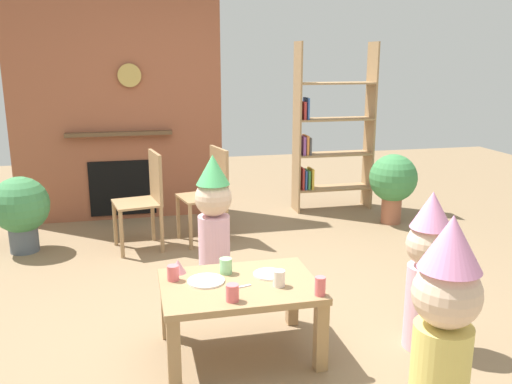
% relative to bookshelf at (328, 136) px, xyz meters
% --- Properties ---
extents(ground_plane, '(12.00, 12.00, 0.00)m').
position_rel_bookshelf_xyz_m(ground_plane, '(-1.46, -2.40, -0.86)').
color(ground_plane, '#846B4C').
extents(brick_fireplace_feature, '(2.20, 0.28, 2.40)m').
position_rel_bookshelf_xyz_m(brick_fireplace_feature, '(-2.31, 0.20, 0.33)').
color(brick_fireplace_feature, '#935138').
rests_on(brick_fireplace_feature, ground_plane).
extents(bookshelf, '(0.90, 0.28, 1.90)m').
position_rel_bookshelf_xyz_m(bookshelf, '(0.00, 0.00, 0.00)').
color(bookshelf, '#9E7A51').
rests_on(bookshelf, ground_plane).
extents(coffee_table, '(0.91, 0.65, 0.45)m').
position_rel_bookshelf_xyz_m(coffee_table, '(-1.61, -2.90, -0.49)').
color(coffee_table, '#9E7A51').
rests_on(coffee_table, ground_plane).
extents(paper_cup_near_left, '(0.06, 0.06, 0.11)m').
position_rel_bookshelf_xyz_m(paper_cup_near_left, '(-1.21, -3.16, -0.36)').
color(paper_cup_near_left, '#E5666B').
rests_on(paper_cup_near_left, coffee_table).
extents(paper_cup_near_right, '(0.07, 0.07, 0.10)m').
position_rel_bookshelf_xyz_m(paper_cup_near_right, '(-1.69, -3.12, -0.36)').
color(paper_cup_near_right, '#E5666B').
rests_on(paper_cup_near_right, coffee_table).
extents(paper_cup_center, '(0.07, 0.07, 0.10)m').
position_rel_bookshelf_xyz_m(paper_cup_center, '(-1.40, -2.99, -0.36)').
color(paper_cup_center, silver).
rests_on(paper_cup_center, coffee_table).
extents(paper_cup_far_left, '(0.07, 0.07, 0.09)m').
position_rel_bookshelf_xyz_m(paper_cup_far_left, '(-1.99, -2.77, -0.36)').
color(paper_cup_far_left, '#E5666B').
rests_on(paper_cup_far_left, coffee_table).
extents(paper_cup_far_right, '(0.08, 0.08, 0.10)m').
position_rel_bookshelf_xyz_m(paper_cup_far_right, '(-1.66, -2.73, -0.36)').
color(paper_cup_far_right, '#8CD18C').
rests_on(paper_cup_far_right, coffee_table).
extents(paper_plate_front, '(0.22, 0.22, 0.01)m').
position_rel_bookshelf_xyz_m(paper_plate_front, '(-1.80, -2.84, -0.40)').
color(paper_plate_front, white).
rests_on(paper_plate_front, coffee_table).
extents(paper_plate_rear, '(0.19, 0.19, 0.01)m').
position_rel_bookshelf_xyz_m(paper_plate_rear, '(-1.42, -2.82, -0.40)').
color(paper_plate_rear, white).
rests_on(paper_plate_rear, coffee_table).
extents(birthday_cake_slice, '(0.10, 0.10, 0.09)m').
position_rel_bookshelf_xyz_m(birthday_cake_slice, '(-1.95, -2.66, -0.37)').
color(birthday_cake_slice, pink).
rests_on(birthday_cake_slice, coffee_table).
extents(table_fork, '(0.15, 0.06, 0.01)m').
position_rel_bookshelf_xyz_m(table_fork, '(-1.63, -2.96, -0.41)').
color(table_fork, silver).
rests_on(table_fork, coffee_table).
extents(child_with_cone_hat, '(0.30, 0.30, 1.09)m').
position_rel_bookshelf_xyz_m(child_with_cone_hat, '(-0.88, -3.86, -0.28)').
color(child_with_cone_hat, '#E0CC66').
rests_on(child_with_cone_hat, ground_plane).
extents(child_in_pink, '(0.27, 0.27, 0.99)m').
position_rel_bookshelf_xyz_m(child_in_pink, '(-0.51, -3.08, -0.34)').
color(child_in_pink, '#EAB2C6').
rests_on(child_in_pink, ground_plane).
extents(child_by_the_chairs, '(0.28, 0.28, 1.03)m').
position_rel_bookshelf_xyz_m(child_by_the_chairs, '(-1.60, -1.83, -0.32)').
color(child_by_the_chairs, '#EAB2C6').
rests_on(child_by_the_chairs, ground_plane).
extents(dining_chair_left, '(0.47, 0.47, 0.90)m').
position_rel_bookshelf_xyz_m(dining_chair_left, '(-2.08, -0.89, -0.35)').
color(dining_chair_left, '#9E7A51').
rests_on(dining_chair_left, ground_plane).
extents(dining_chair_middle, '(0.48, 0.48, 0.90)m').
position_rel_bookshelf_xyz_m(dining_chair_middle, '(-1.48, -0.80, -0.35)').
color(dining_chair_middle, '#9E7A51').
rests_on(dining_chair_middle, ground_plane).
extents(potted_plant_tall, '(0.50, 0.50, 0.75)m').
position_rel_bookshelf_xyz_m(potted_plant_tall, '(0.49, -0.68, -0.40)').
color(potted_plant_tall, '#9E5B42').
rests_on(potted_plant_tall, ground_plane).
extents(potted_plant_short, '(0.51, 0.51, 0.70)m').
position_rel_bookshelf_xyz_m(potted_plant_short, '(-3.20, -0.74, -0.45)').
color(potted_plant_short, '#4C5660').
rests_on(potted_plant_short, ground_plane).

